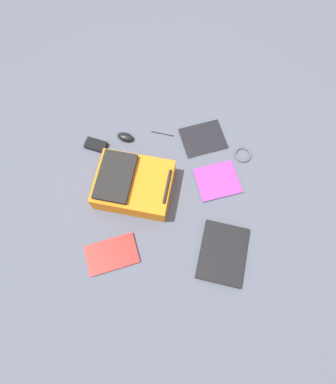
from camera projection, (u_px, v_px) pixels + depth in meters
ground_plane at (163, 189)px, 1.79m from camera, size 3.40×3.40×0.00m
backpack at (133, 184)px, 1.72m from camera, size 0.39×0.47×0.17m
laptop at (223, 253)px, 1.65m from camera, size 0.37×0.30×0.03m
book_red at (112, 254)px, 1.65m from camera, size 0.25×0.31×0.02m
book_manual at (203, 139)px, 1.89m from camera, size 0.28×0.32×0.01m
book_comic at (217, 181)px, 1.80m from camera, size 0.28×0.30×0.01m
computer_mouse at (125, 137)px, 1.88m from camera, size 0.08×0.12×0.04m
cable_coil at (243, 155)px, 1.86m from camera, size 0.11×0.11×0.01m
power_brick at (96, 145)px, 1.87m from camera, size 0.10×0.15×0.03m
pen_black at (162, 134)px, 1.91m from camera, size 0.03×0.15×0.01m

